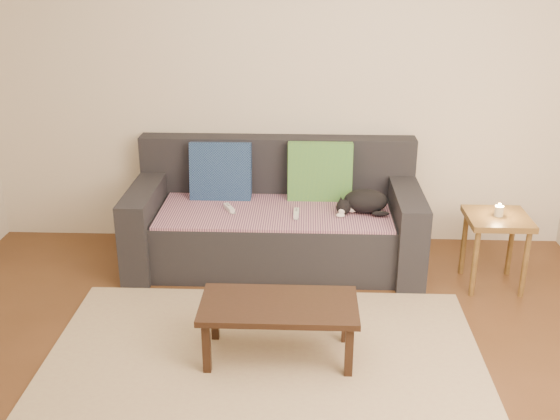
{
  "coord_description": "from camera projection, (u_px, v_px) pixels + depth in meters",
  "views": [
    {
      "loc": [
        0.22,
        -2.91,
        2.18
      ],
      "look_at": [
        0.05,
        1.2,
        0.55
      ],
      "focal_mm": 42.0,
      "sensor_mm": 36.0,
      "label": 1
    }
  ],
  "objects": [
    {
      "name": "side_table",
      "position": [
        497.0,
        228.0,
        4.45
      ],
      "size": [
        0.41,
        0.41,
        0.52
      ],
      "color": "brown",
      "rests_on": "ground"
    },
    {
      "name": "cushion_green",
      "position": [
        320.0,
        174.0,
        4.89
      ],
      "size": [
        0.48,
        0.17,
        0.49
      ],
      "primitive_type": "cube",
      "rotation": [
        -0.11,
        0.0,
        0.0
      ],
      "color": "#0D594C",
      "rests_on": "throw_blanket"
    },
    {
      "name": "cat",
      "position": [
        364.0,
        202.0,
        4.66
      ],
      "size": [
        0.4,
        0.3,
        0.17
      ],
      "rotation": [
        0.0,
        0.0,
        -0.25
      ],
      "color": "black",
      "rests_on": "throw_blanket"
    },
    {
      "name": "ground",
      "position": [
        261.0,
        387.0,
        3.52
      ],
      "size": [
        4.5,
        4.5,
        0.0
      ],
      "primitive_type": "plane",
      "color": "brown",
      "rests_on": "ground"
    },
    {
      "name": "coffee_table",
      "position": [
        279.0,
        310.0,
        3.66
      ],
      "size": [
        0.88,
        0.44,
        0.35
      ],
      "color": "black",
      "rests_on": "rug"
    },
    {
      "name": "candle",
      "position": [
        499.0,
        211.0,
        4.4
      ],
      "size": [
        0.06,
        0.06,
        0.09
      ],
      "color": "beige",
      "rests_on": "side_table"
    },
    {
      "name": "rug",
      "position": [
        263.0,
        369.0,
        3.65
      ],
      "size": [
        2.5,
        1.8,
        0.01
      ],
      "primitive_type": "cube",
      "color": "tan",
      "rests_on": "ground"
    },
    {
      "name": "wii_remote_b",
      "position": [
        296.0,
        213.0,
        4.62
      ],
      "size": [
        0.04,
        0.15,
        0.03
      ],
      "primitive_type": "cube",
      "rotation": [
        0.0,
        0.0,
        1.55
      ],
      "color": "white",
      "rests_on": "throw_blanket"
    },
    {
      "name": "sofa",
      "position": [
        275.0,
        222.0,
        4.86
      ],
      "size": [
        2.1,
        0.94,
        0.87
      ],
      "color": "#232328",
      "rests_on": "ground"
    },
    {
      "name": "wii_remote_a",
      "position": [
        229.0,
        208.0,
        4.72
      ],
      "size": [
        0.1,
        0.15,
        0.03
      ],
      "primitive_type": "cube",
      "rotation": [
        0.0,
        0.0,
        2.02
      ],
      "color": "white",
      "rests_on": "throw_blanket"
    },
    {
      "name": "cushion_navy",
      "position": [
        221.0,
        173.0,
        4.92
      ],
      "size": [
        0.46,
        0.2,
        0.47
      ],
      "primitive_type": "cube",
      "rotation": [
        -0.19,
        0.0,
        0.0
      ],
      "color": "#11244C",
      "rests_on": "throw_blanket"
    },
    {
      "name": "throw_blanket",
      "position": [
        275.0,
        211.0,
        4.73
      ],
      "size": [
        1.66,
        0.74,
        0.02
      ],
      "primitive_type": "cube",
      "color": "#45284C",
      "rests_on": "sofa"
    },
    {
      "name": "back_wall",
      "position": [
        278.0,
        78.0,
        4.9
      ],
      "size": [
        4.5,
        0.04,
        2.6
      ],
      "primitive_type": "cube",
      "color": "beige",
      "rests_on": "ground"
    }
  ]
}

